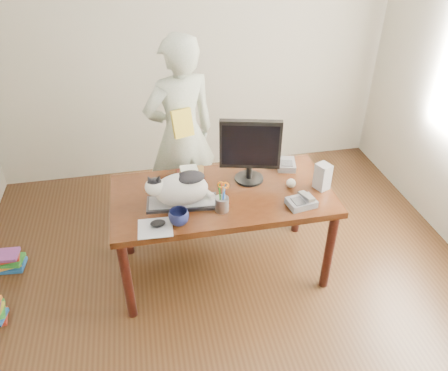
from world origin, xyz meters
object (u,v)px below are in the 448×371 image
coffee_mug (179,217)px  book_pile_b (8,261)px  desk (221,203)px  keyboard (182,203)px  speaker (323,176)px  calculator (286,164)px  pen_cup (222,203)px  book_stack (191,173)px  monitor (250,148)px  baseball (291,183)px  person (181,135)px  phone (302,202)px  mouse (158,223)px  cat (179,188)px

coffee_mug → book_pile_b: size_ratio=0.52×
desk → keyboard: bearing=-152.8°
coffee_mug → speaker: size_ratio=0.67×
calculator → desk: bearing=-149.6°
pen_cup → book_stack: bearing=108.3°
keyboard → pen_cup: 0.29m
desk → monitor: bearing=10.4°
baseball → book_pile_b: bearing=170.5°
person → speaker: bearing=121.2°
phone → book_stack: (-0.71, 0.52, 0.00)m
mouse → speaker: size_ratio=0.52×
phone → calculator: size_ratio=1.00×
mouse → desk: bearing=39.2°
keyboard → book_pile_b: 1.63m
baseball → person: size_ratio=0.04×
speaker → person: bearing=115.1°
desk → cat: (-0.32, -0.16, 0.29)m
person → phone: bearing=108.4°
desk → book_pile_b: desk is taller
desk → cat: bearing=-153.8°
pen_cup → book_stack: 0.49m
pen_cup → coffee_mug: pen_cup is taller
cat → person: (0.11, 0.84, -0.03)m
mouse → person: (0.28, 1.04, 0.08)m
book_pile_b → phone: bearing=-15.1°
monitor → baseball: 0.40m
keyboard → person: size_ratio=0.30×
cat → pen_cup: 0.31m
coffee_mug → calculator: bearing=30.5°
calculator → book_pile_b: size_ratio=0.82×
desk → calculator: bearing=17.1°
book_stack → phone: bearing=-30.7°
baseball → person: 1.06m
speaker → cat: bearing=156.9°
baseball → book_pile_b: (-2.23, 0.37, -0.71)m
cat → pen_cup: cat is taller
keyboard → book_pile_b: bearing=168.4°
pen_cup → mouse: (-0.44, -0.08, -0.04)m
desk → mouse: (-0.49, -0.36, 0.17)m
book_stack → book_pile_b: (-1.52, 0.09, -0.71)m
keyboard → monitor: (0.53, 0.20, 0.27)m
desk → coffee_mug: 0.54m
book_stack → calculator: size_ratio=1.02×
coffee_mug → book_stack: coffee_mug is taller
mouse → calculator: size_ratio=0.50×
phone → baseball: bearing=81.5°
cat → book_pile_b: (-1.40, 0.43, -0.82)m
pen_cup → person: size_ratio=0.14×
speaker → pen_cup: bearing=165.8°
desk → phone: phone is taller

